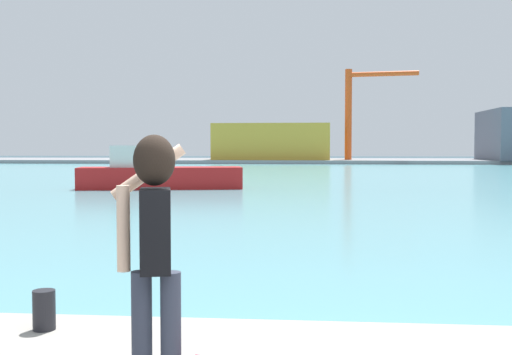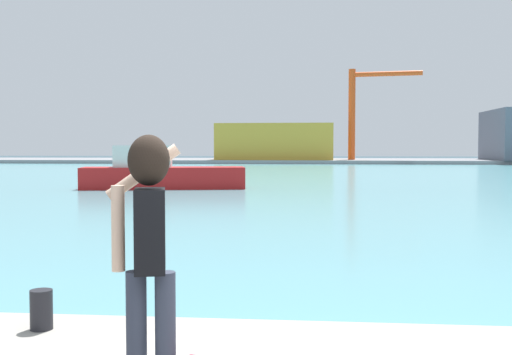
{
  "view_description": "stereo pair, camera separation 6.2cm",
  "coord_description": "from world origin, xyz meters",
  "px_view_note": "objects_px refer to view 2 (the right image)",
  "views": [
    {
      "loc": [
        0.02,
        -3.98,
        2.32
      ],
      "look_at": [
        -0.95,
        6.34,
        1.82
      ],
      "focal_mm": 44.35,
      "sensor_mm": 36.0,
      "label": 1
    },
    {
      "loc": [
        0.08,
        -3.97,
        2.32
      ],
      "look_at": [
        -0.95,
        6.34,
        1.82
      ],
      "focal_mm": 44.35,
      "sensor_mm": 36.0,
      "label": 2
    }
  ],
  "objects_px": {
    "boat_moored": "(159,173)",
    "port_crane": "(361,104)",
    "person_photographer": "(148,235)",
    "harbor_bollard": "(41,310)",
    "warehouse_left": "(276,142)"
  },
  "relations": [
    {
      "from": "warehouse_left",
      "to": "port_crane",
      "type": "distance_m",
      "value": 13.58
    },
    {
      "from": "person_photographer",
      "to": "boat_moored",
      "type": "height_order",
      "value": "boat_moored"
    },
    {
      "from": "port_crane",
      "to": "warehouse_left",
      "type": "bearing_deg",
      "value": 176.33
    },
    {
      "from": "person_photographer",
      "to": "harbor_bollard",
      "type": "distance_m",
      "value": 2.1
    },
    {
      "from": "person_photographer",
      "to": "port_crane",
      "type": "bearing_deg",
      "value": -18.11
    },
    {
      "from": "person_photographer",
      "to": "boat_moored",
      "type": "distance_m",
      "value": 31.26
    },
    {
      "from": "person_photographer",
      "to": "boat_moored",
      "type": "xyz_separation_m",
      "value": [
        -7.71,
        30.29,
        -0.86
      ]
    },
    {
      "from": "warehouse_left",
      "to": "port_crane",
      "type": "relative_size",
      "value": 1.28
    },
    {
      "from": "warehouse_left",
      "to": "port_crane",
      "type": "bearing_deg",
      "value": -3.67
    },
    {
      "from": "boat_moored",
      "to": "port_crane",
      "type": "height_order",
      "value": "port_crane"
    },
    {
      "from": "person_photographer",
      "to": "warehouse_left",
      "type": "height_order",
      "value": "warehouse_left"
    },
    {
      "from": "harbor_bollard",
      "to": "port_crane",
      "type": "distance_m",
      "value": 87.59
    },
    {
      "from": "boat_moored",
      "to": "port_crane",
      "type": "distance_m",
      "value": 60.25
    },
    {
      "from": "person_photographer",
      "to": "boat_moored",
      "type": "relative_size",
      "value": 0.19
    },
    {
      "from": "harbor_bollard",
      "to": "boat_moored",
      "type": "bearing_deg",
      "value": 102.36
    }
  ]
}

